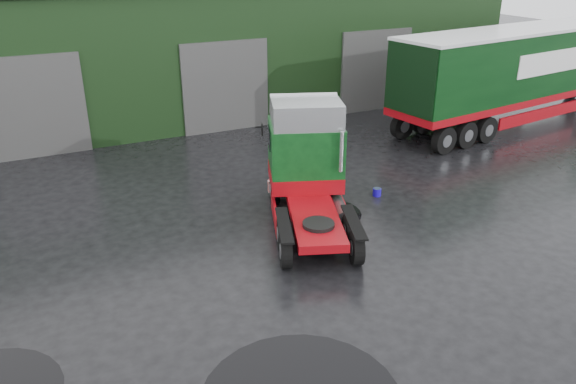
{
  "coord_description": "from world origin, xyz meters",
  "views": [
    {
      "loc": [
        -6.45,
        -9.46,
        7.72
      ],
      "look_at": [
        -0.38,
        2.87,
        1.7
      ],
      "focal_mm": 35.0,
      "sensor_mm": 36.0,
      "label": 1
    }
  ],
  "objects": [
    {
      "name": "tree_back_a",
      "position": [
        -6.0,
        30.0,
        4.75
      ],
      "size": [
        4.4,
        4.4,
        9.5
      ],
      "primitive_type": null,
      "color": "black",
      "rests_on": "ground"
    },
    {
      "name": "tree_back_b",
      "position": [
        10.0,
        30.0,
        3.75
      ],
      "size": [
        4.4,
        4.4,
        7.5
      ],
      "primitive_type": null,
      "color": "black",
      "rests_on": "ground"
    },
    {
      "name": "wash_bucket",
      "position": [
        3.9,
        4.75,
        0.13
      ],
      "size": [
        0.33,
        0.33,
        0.26
      ],
      "primitive_type": "cylinder",
      "rotation": [
        0.0,
        0.0,
        -0.19
      ],
      "color": "#1908BE",
      "rests_on": "ground"
    },
    {
      "name": "puddle_1",
      "position": [
        1.61,
        4.33,
        0.0
      ],
      "size": [
        2.36,
        2.36,
        0.01
      ],
      "primitive_type": "cylinder",
      "color": "black",
      "rests_on": "ground"
    },
    {
      "name": "lorry_right",
      "position": [
        14.05,
        9.0,
        2.22
      ],
      "size": [
        17.16,
        5.13,
        4.45
      ],
      "primitive_type": null,
      "rotation": [
        0.0,
        0.0,
        -1.44
      ],
      "color": "silver",
      "rests_on": "ground"
    },
    {
      "name": "ground",
      "position": [
        0.0,
        0.0,
        0.0
      ],
      "size": [
        100.0,
        100.0,
        0.0
      ],
      "primitive_type": "plane",
      "color": "black"
    },
    {
      "name": "warehouse",
      "position": [
        2.0,
        20.0,
        3.16
      ],
      "size": [
        32.4,
        12.4,
        6.3
      ],
      "color": "black",
      "rests_on": "ground"
    },
    {
      "name": "hero_tractor",
      "position": [
        0.72,
        3.55,
        1.79
      ],
      "size": [
        4.34,
        6.26,
        3.58
      ],
      "primitive_type": null,
      "rotation": [
        0.0,
        0.0,
        -0.36
      ],
      "color": "#0C3E15",
      "rests_on": "ground"
    }
  ]
}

